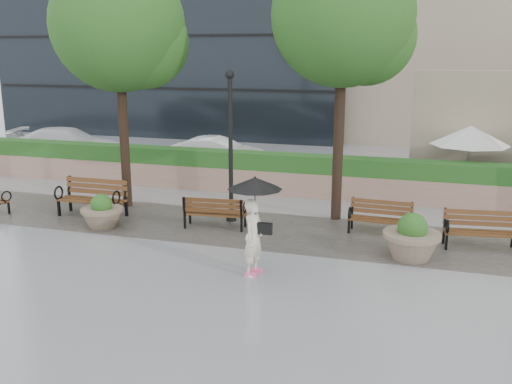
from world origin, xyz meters
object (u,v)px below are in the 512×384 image
(bench_3, at_px, (380,225))
(lamppost, at_px, (231,157))
(car_right, at_px, (217,153))
(bench_4, at_px, (480,238))
(planter_right, at_px, (411,241))
(planter_left, at_px, (102,214))
(car_left, at_px, (68,144))
(pedestrian, at_px, (254,216))
(bench_2, at_px, (215,219))
(bench_1, at_px, (93,206))

(bench_3, distance_m, lamppost, 4.38)
(car_right, bearing_deg, lamppost, -159.93)
(bench_4, relative_size, planter_right, 1.34)
(planter_left, xyz_separation_m, car_left, (-6.73, 8.26, 0.33))
(pedestrian, bearing_deg, planter_right, -47.26)
(planter_right, xyz_separation_m, pedestrian, (-3.16, -1.92, 0.86))
(bench_2, xyz_separation_m, bench_4, (6.68, 0.31, 0.01))
(pedestrian, bearing_deg, bench_1, 75.18)
(bench_2, relative_size, lamppost, 0.41)
(bench_2, distance_m, car_right, 7.88)
(bench_4, bearing_deg, bench_3, 162.50)
(bench_4, bearing_deg, pedestrian, -153.48)
(planter_left, height_order, car_right, car_right)
(bench_1, bearing_deg, bench_4, 1.67)
(bench_4, height_order, planter_right, planter_right)
(bench_1, bearing_deg, bench_3, 5.29)
(planter_right, bearing_deg, bench_3, 117.23)
(planter_right, bearing_deg, bench_4, 37.48)
(planter_left, height_order, car_left, car_left)
(lamppost, bearing_deg, car_right, 113.70)
(bench_3, distance_m, car_left, 15.47)
(bench_2, distance_m, pedestrian, 3.57)
(planter_left, relative_size, car_right, 0.28)
(bench_2, relative_size, pedestrian, 0.81)
(bench_2, distance_m, planter_right, 5.20)
(planter_left, height_order, pedestrian, pedestrian)
(bench_2, relative_size, bench_4, 0.97)
(bench_1, xyz_separation_m, car_right, (1.07, 7.34, 0.33))
(bench_1, relative_size, planter_left, 1.79)
(planter_right, distance_m, lamppost, 5.39)
(bench_2, height_order, bench_3, bench_2)
(bench_4, distance_m, pedestrian, 5.74)
(bench_4, height_order, car_right, car_right)
(bench_4, xyz_separation_m, car_right, (-9.39, 7.08, 0.37))
(bench_3, relative_size, pedestrian, 0.78)
(bench_2, xyz_separation_m, car_left, (-9.67, 7.43, 0.44))
(bench_3, bearing_deg, lamppost, -177.53)
(bench_1, bearing_deg, car_left, 128.76)
(car_left, xyz_separation_m, pedestrian, (11.63, -10.24, 0.59))
(bench_2, bearing_deg, bench_3, -175.54)
(planter_right, bearing_deg, planter_left, 179.55)
(bench_2, relative_size, car_right, 0.44)
(car_right, bearing_deg, car_left, 85.98)
(lamppost, height_order, car_right, lamppost)
(lamppost, bearing_deg, bench_1, -169.67)
(bench_4, bearing_deg, planter_left, 179.82)
(bench_1, bearing_deg, planter_left, -45.49)
(bench_3, xyz_separation_m, pedestrian, (-2.32, -3.56, 1.03))
(planter_right, height_order, pedestrian, pedestrian)
(bench_3, height_order, lamppost, lamppost)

